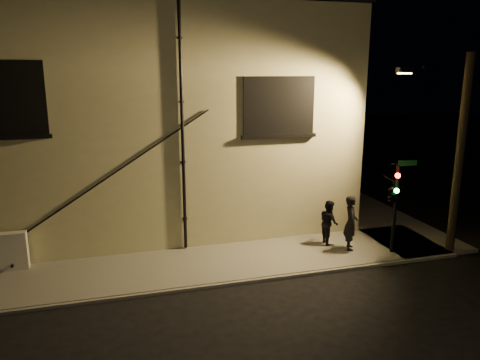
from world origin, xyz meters
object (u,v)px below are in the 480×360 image
object	(u,v)px
streetlamp_pole	(456,150)
traffic_signal	(393,193)
pedestrian_b	(329,222)
pedestrian_a	(351,223)

from	to	relation	value
streetlamp_pole	traffic_signal	bearing A→B (deg)	175.66
pedestrian_b	streetlamp_pole	world-z (taller)	streetlamp_pole
pedestrian_b	traffic_signal	distance (m)	2.50
pedestrian_a	traffic_signal	size ratio (longest dim) A/B	0.60
traffic_signal	streetlamp_pole	bearing A→B (deg)	-4.34
pedestrian_b	traffic_signal	xyz separation A→B (m)	(1.54, -1.45, 1.34)
pedestrian_a	traffic_signal	xyz separation A→B (m)	(1.06, -0.75, 1.17)
pedestrian_a	streetlamp_pole	size ratio (longest dim) A/B	0.28
pedestrian_a	streetlamp_pole	world-z (taller)	streetlamp_pole
pedestrian_b	traffic_signal	world-z (taller)	traffic_signal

